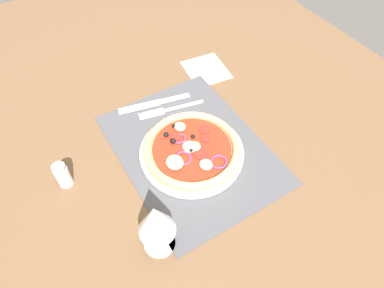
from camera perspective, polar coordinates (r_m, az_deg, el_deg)
name	(u,v)px	position (r cm, az deg, el deg)	size (l,w,h in cm)	color
ground_plane	(191,152)	(85.41, -0.17, -1.34)	(190.00, 140.00, 2.40)	brown
placemat	(191,149)	(84.29, -0.17, -0.77)	(44.26, 33.24, 0.40)	#4C4C51
plate	(192,152)	(82.59, -0.04, -1.43)	(25.17, 25.17, 1.15)	silver
pizza	(192,148)	(81.22, -0.08, -0.75)	(23.14, 23.14, 2.66)	tan
fork	(168,110)	(92.62, -4.06, 5.69)	(5.20, 17.92, 0.44)	silver
knife	(154,104)	(94.65, -6.40, 6.73)	(5.97, 19.88, 0.62)	silver
wine_glass	(156,221)	(63.27, -6.09, -12.62)	(7.20, 7.20, 14.90)	silver
napkin	(206,70)	(105.60, 2.37, 12.31)	(12.98, 11.68, 0.36)	silver
pepper_shaker	(63,175)	(81.38, -20.79, -4.87)	(3.20, 3.20, 6.70)	silver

